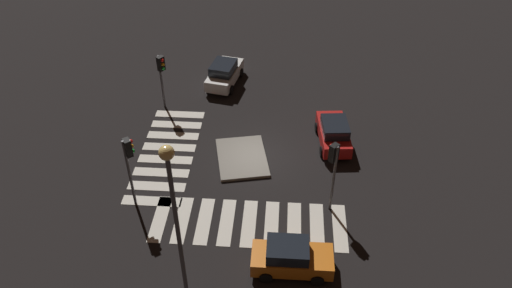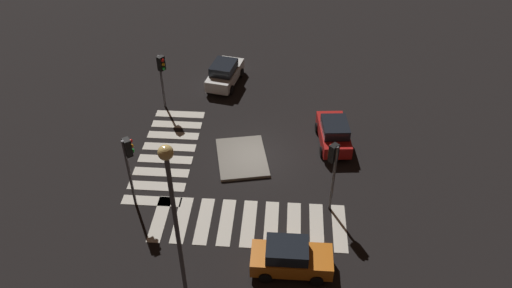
# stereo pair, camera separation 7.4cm
# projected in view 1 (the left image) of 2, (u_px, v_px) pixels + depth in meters

# --- Properties ---
(ground_plane) EXTENTS (80.00, 80.00, 0.00)m
(ground_plane) POSITION_uv_depth(u_px,v_px,m) (256.00, 157.00, 29.47)
(ground_plane) COLOR black
(traffic_island) EXTENTS (4.24, 3.52, 0.18)m
(traffic_island) POSITION_uv_depth(u_px,v_px,m) (242.00, 158.00, 29.31)
(traffic_island) COLOR gray
(traffic_island) RESTS_ON ground
(car_red) EXTENTS (4.00, 2.12, 1.69)m
(car_red) POSITION_uv_depth(u_px,v_px,m) (334.00, 133.00, 29.99)
(car_red) COLOR red
(car_red) RESTS_ON ground
(car_white) EXTENTS (4.19, 2.46, 1.73)m
(car_white) POSITION_uv_depth(u_px,v_px,m) (224.00, 73.00, 35.38)
(car_white) COLOR silver
(car_white) RESTS_ON ground
(car_orange) EXTENTS (1.79, 3.79, 1.64)m
(car_orange) POSITION_uv_depth(u_px,v_px,m) (291.00, 258.00, 22.68)
(car_orange) COLOR orange
(car_orange) RESTS_ON ground
(traffic_light_east) EXTENTS (0.54, 0.53, 4.28)m
(traffic_light_east) POSITION_uv_depth(u_px,v_px,m) (129.00, 157.00, 24.48)
(traffic_light_east) COLOR #47474C
(traffic_light_east) RESTS_ON ground
(traffic_light_south) EXTENTS (0.54, 0.53, 3.85)m
(traffic_light_south) POSITION_uv_depth(u_px,v_px,m) (161.00, 70.00, 31.72)
(traffic_light_south) COLOR #47474C
(traffic_light_south) RESTS_ON ground
(traffic_light_north) EXTENTS (0.54, 0.53, 4.19)m
(traffic_light_north) POSITION_uv_depth(u_px,v_px,m) (333.00, 161.00, 24.30)
(traffic_light_north) COLOR #47474C
(traffic_light_north) RESTS_ON ground
(street_lamp) EXTENTS (0.56, 0.56, 8.49)m
(street_lamp) POSITION_uv_depth(u_px,v_px,m) (174.00, 205.00, 18.50)
(street_lamp) COLOR #47474C
(street_lamp) RESTS_ON ground
(crosswalk_near) EXTENTS (8.75, 3.20, 0.02)m
(crosswalk_near) POSITION_uv_depth(u_px,v_px,m) (167.00, 153.00, 29.75)
(crosswalk_near) COLOR silver
(crosswalk_near) RESTS_ON ground
(crosswalk_side) EXTENTS (3.20, 9.90, 0.02)m
(crosswalk_side) POSITION_uv_depth(u_px,v_px,m) (249.00, 223.00, 25.38)
(crosswalk_side) COLOR silver
(crosswalk_side) RESTS_ON ground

